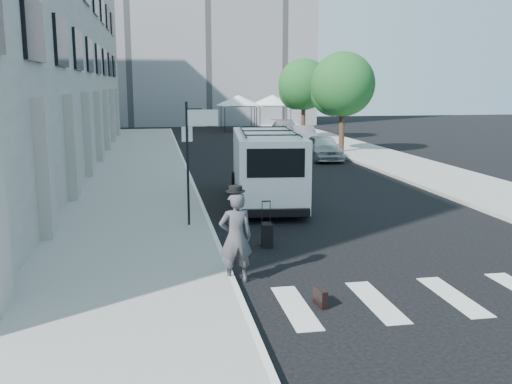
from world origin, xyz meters
name	(u,v)px	position (x,y,z in m)	size (l,w,h in m)	color
ground	(305,258)	(0.00, 0.00, 0.00)	(120.00, 120.00, 0.00)	black
sidewalk_left	(140,167)	(-4.25, 16.00, 0.07)	(4.50, 48.00, 0.15)	gray
sidewalk_right	(363,152)	(9.00, 20.00, 0.07)	(4.00, 56.00, 0.15)	gray
building_far	(202,4)	(2.00, 50.00, 12.50)	(22.00, 12.00, 25.00)	slate
sign_pole	(196,138)	(-2.36, 3.20, 2.65)	(1.03, 0.07, 3.50)	black
tree_near	(340,87)	(7.50, 20.15, 3.97)	(3.80, 3.83, 6.03)	black
tree_far	(302,86)	(7.50, 29.15, 3.97)	(3.80, 3.83, 6.03)	black
tent_left	(238,101)	(4.00, 38.00, 2.71)	(4.00, 4.00, 3.20)	black
tent_right	(272,100)	(7.20, 38.50, 2.71)	(4.00, 4.00, 3.20)	black
businessman	(236,237)	(-1.90, -1.41, 0.97)	(0.71, 0.47, 1.95)	#404042
briefcase	(320,297)	(-0.52, -3.00, 0.17)	(0.12, 0.44, 0.34)	black
suitcase	(267,235)	(-0.73, 1.11, 0.31)	(0.29, 0.43, 1.17)	black
cargo_van	(267,167)	(0.35, 6.61, 1.27)	(2.86, 6.77, 2.47)	white
parked_car_a	(323,147)	(5.67, 17.42, 0.69)	(1.63, 4.06, 1.38)	#ABAFB3
parked_car_b	(303,136)	(6.39, 24.42, 0.69)	(1.46, 4.19, 1.38)	slate
parked_car_c	(285,130)	(6.20, 29.08, 0.73)	(2.06, 5.07, 1.47)	#A1A4A8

